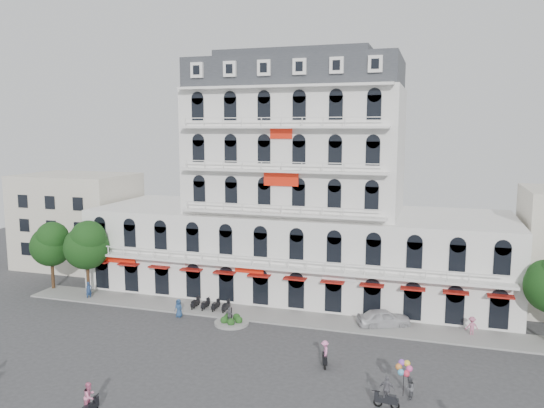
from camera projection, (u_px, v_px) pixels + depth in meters
The scene contains 17 objects.
ground at pixel (239, 354), 42.31m from camera, with size 120.00×120.00×0.00m, color #38383A.
sidewalk at pixel (272, 316), 50.81m from camera, with size 53.00×4.00×0.16m, color gray.
main_building at pixel (297, 201), 57.91m from camera, with size 45.00×15.00×25.80m.
flank_building_west at pixel (78, 220), 69.15m from camera, with size 14.00×10.00×12.00m, color beige.
traffic_island at pixel (232, 321), 48.83m from camera, with size 3.20×3.20×1.60m.
parked_scooter_row at pixel (211, 310), 52.49m from camera, with size 4.40×1.80×1.10m, color black, non-canonical shape.
tree_west_outer at pixel (51, 243), 58.58m from camera, with size 4.50×4.48×7.76m.
tree_west_inner at pixel (87, 244), 56.60m from camera, with size 4.76×4.76×8.25m.
parked_car at pixel (384, 318), 48.12m from camera, with size 1.93×4.81×1.64m, color silver.
rider_southwest at pixel (90, 399), 33.02m from camera, with size 0.73×1.70×2.30m.
rider_northeast at pixel (387, 392), 34.06m from camera, with size 1.70×0.49×2.21m.
rider_center at pixel (325, 353), 40.06m from camera, with size 0.80×1.68×2.04m.
pedestrian_left at pixel (179, 308), 50.56m from camera, with size 0.86×0.56×1.76m, color navy.
pedestrian_mid at pixel (229, 316), 48.89m from camera, with size 0.90×0.37×1.54m, color slate.
pedestrian_right at pixel (472, 326), 45.91m from camera, with size 1.13×0.65×1.75m, color #BA6282.
pedestrian_far at pixel (89, 291), 55.78m from camera, with size 0.69×0.46×1.90m, color navy.
balloon_vendor at pixel (407, 379), 35.35m from camera, with size 1.32×1.24×2.45m.
Camera 1 is at (14.39, -37.59, 17.94)m, focal length 35.00 mm.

